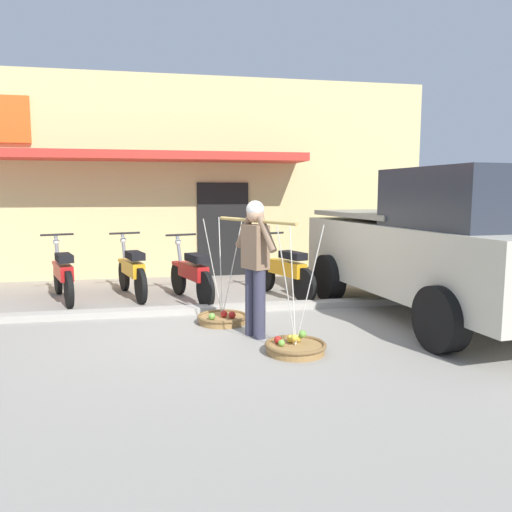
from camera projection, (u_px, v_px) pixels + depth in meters
name	position (u px, v px, depth m)	size (l,w,h in m)	color
ground_plane	(226.00, 324.00, 6.88)	(90.00, 90.00, 0.00)	gray
sidewalk_curb	(220.00, 309.00, 7.55)	(20.00, 0.24, 0.10)	#AEA89C
fruit_vendor	(255.00, 259.00, 6.14)	(0.68, 1.46, 1.70)	#38384C
fruit_basket_left_side	(222.00, 318.00, 6.90)	(0.70, 0.70, 1.45)	#9E7542
fruit_basket_right_side	(295.00, 346.00, 5.62)	(0.70, 0.70, 1.45)	#9E7542
motorcycle_nearest_shop	(63.00, 274.00, 8.28)	(0.71, 1.76, 1.09)	black
motorcycle_second_in_row	(132.00, 271.00, 8.58)	(0.67, 1.77, 1.09)	black
motorcycle_third_in_row	(192.00, 274.00, 8.24)	(0.70, 1.76, 1.09)	black
motorcycle_end_of_row	(285.00, 271.00, 8.58)	(0.73, 1.75, 1.09)	black
parked_truck	(440.00, 247.00, 7.06)	(2.52, 4.87, 2.10)	beige
storefront_building	(134.00, 180.00, 12.70)	(13.00, 6.00, 4.20)	#DBC684
wooden_crate	(316.00, 276.00, 9.86)	(0.44, 0.36, 0.32)	olive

